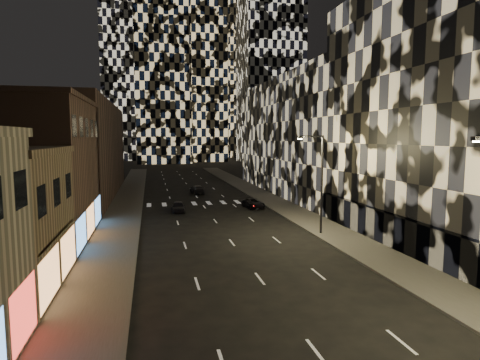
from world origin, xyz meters
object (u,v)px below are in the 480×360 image
streetlight_far (319,177)px  car_dark_midlane (178,207)px  car_dark_oncoming (197,190)px  car_dark_rightlane (253,203)px

streetlight_far → car_dark_midlane: 19.10m
car_dark_midlane → streetlight_far: bearing=-47.9°
car_dark_midlane → car_dark_oncoming: size_ratio=0.81×
car_dark_midlane → car_dark_oncoming: 15.60m
streetlight_far → car_dark_rightlane: bearing=99.0°
car_dark_midlane → car_dark_oncoming: (4.00, 15.08, 0.03)m
car_dark_oncoming → car_dark_rightlane: (5.51, -14.41, -0.07)m
car_dark_midlane → car_dark_oncoming: bearing=77.4°
car_dark_midlane → car_dark_rightlane: size_ratio=0.88×
car_dark_oncoming → streetlight_far: bearing=102.8°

